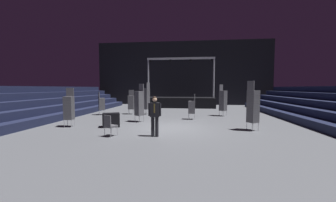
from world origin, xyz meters
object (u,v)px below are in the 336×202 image
(chair_stack_front_left, at_px, (131,102))
(chair_stack_rear_centre, at_px, (223,100))
(chair_stack_rear_right, at_px, (146,98))
(chair_stack_mid_right, at_px, (192,107))
(chair_stack_mid_left, at_px, (101,103))
(man_with_tie, at_px, (155,114))
(loose_chair_near_man, at_px, (110,124))
(chair_stack_rear_left, at_px, (253,106))
(chair_stack_front_right, at_px, (139,103))
(stage_riser, at_px, (181,101))
(chair_stack_mid_centre, at_px, (69,107))
(equipment_road_case, at_px, (111,120))

(chair_stack_front_left, xyz_separation_m, chair_stack_rear_centre, (7.24, -0.23, 0.21))
(chair_stack_front_left, distance_m, chair_stack_rear_right, 1.27)
(chair_stack_mid_right, bearing_deg, chair_stack_rear_centre, -48.81)
(chair_stack_mid_left, height_order, chair_stack_rear_centre, chair_stack_rear_centre)
(man_with_tie, bearing_deg, loose_chair_near_man, 3.47)
(chair_stack_rear_right, bearing_deg, chair_stack_front_left, 118.36)
(man_with_tie, bearing_deg, chair_stack_mid_right, -110.66)
(chair_stack_front_left, relative_size, chair_stack_rear_left, 0.79)
(chair_stack_front_right, relative_size, chair_stack_rear_centre, 1.00)
(stage_riser, xyz_separation_m, chair_stack_front_right, (-2.14, -9.68, 0.56))
(man_with_tie, xyz_separation_m, loose_chair_near_man, (-1.97, -0.20, -0.47))
(loose_chair_near_man, bearing_deg, chair_stack_rear_left, 41.13)
(chair_stack_mid_centre, xyz_separation_m, chair_stack_rear_centre, (9.04, 5.23, 0.13))
(man_with_tie, height_order, chair_stack_mid_centre, chair_stack_mid_centre)
(stage_riser, height_order, man_with_tie, stage_riser)
(chair_stack_mid_centre, bearing_deg, chair_stack_mid_right, -162.15)
(chair_stack_front_right, distance_m, chair_stack_mid_right, 3.56)
(chair_stack_rear_centre, bearing_deg, equipment_road_case, -9.87)
(stage_riser, distance_m, equipment_road_case, 11.87)
(chair_stack_rear_centre, bearing_deg, stage_riser, -107.68)
(chair_stack_front_left, distance_m, equipment_road_case, 5.25)
(stage_riser, distance_m, chair_stack_mid_centre, 12.93)
(chair_stack_front_right, xyz_separation_m, chair_stack_rear_right, (-0.37, 3.59, 0.08))
(equipment_road_case, bearing_deg, stage_riser, 74.04)
(chair_stack_rear_left, bearing_deg, loose_chair_near_man, -104.92)
(chair_stack_rear_left, xyz_separation_m, equipment_road_case, (-7.41, 0.09, -0.86))
(chair_stack_mid_left, bearing_deg, chair_stack_front_right, 19.44)
(chair_stack_rear_centre, bearing_deg, chair_stack_front_right, -16.31)
(man_with_tie, xyz_separation_m, chair_stack_front_left, (-3.25, 7.07, -0.02))
(chair_stack_mid_left, bearing_deg, loose_chair_near_man, -6.50)
(stage_riser, relative_size, chair_stack_rear_left, 2.95)
(chair_stack_front_right, bearing_deg, chair_stack_mid_right, -123.03)
(chair_stack_mid_right, height_order, chair_stack_rear_right, chair_stack_rear_right)
(chair_stack_mid_right, height_order, equipment_road_case, chair_stack_mid_right)
(chair_stack_front_left, distance_m, loose_chair_near_man, 7.40)
(chair_stack_mid_centre, relative_size, equipment_road_case, 2.37)
(stage_riser, xyz_separation_m, chair_stack_front_left, (-3.74, -6.22, 0.35))
(chair_stack_rear_right, bearing_deg, loose_chair_near_man, -157.23)
(chair_stack_mid_right, xyz_separation_m, chair_stack_rear_left, (3.00, -3.16, 0.38))
(equipment_road_case, bearing_deg, man_with_tie, -34.14)
(chair_stack_mid_left, relative_size, chair_stack_rear_right, 0.70)
(chair_stack_front_right, distance_m, chair_stack_rear_left, 6.54)
(man_with_tie, bearing_deg, chair_stack_mid_centre, -20.09)
(loose_chair_near_man, bearing_deg, chair_stack_mid_centre, 173.82)
(man_with_tie, distance_m, chair_stack_mid_right, 5.22)
(chair_stack_front_left, xyz_separation_m, chair_stack_mid_centre, (-1.80, -5.46, 0.08))
(equipment_road_case, bearing_deg, chair_stack_rear_right, 81.91)
(chair_stack_front_left, height_order, chair_stack_mid_left, chair_stack_front_left)
(chair_stack_rear_left, bearing_deg, chair_stack_rear_centre, 155.65)
(chair_stack_front_right, xyz_separation_m, chair_stack_rear_left, (6.29, -1.82, 0.04))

